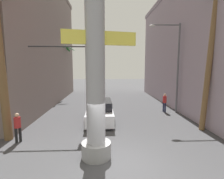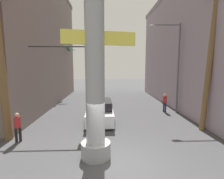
{
  "view_description": "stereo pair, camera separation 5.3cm",
  "coord_description": "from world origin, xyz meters",
  "px_view_note": "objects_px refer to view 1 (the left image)",
  "views": [
    {
      "loc": [
        -0.51,
        -6.87,
        4.0
      ],
      "look_at": [
        0.0,
        4.82,
        2.52
      ],
      "focal_mm": 28.0,
      "sensor_mm": 36.0,
      "label": 1
    },
    {
      "loc": [
        -0.46,
        -6.87,
        4.0
      ],
      "look_at": [
        0.0,
        4.82,
        2.52
      ],
      "focal_mm": 28.0,
      "sensor_mm": 36.0,
      "label": 2
    }
  ],
  "objects_px": {
    "traffic_light_mast": "(50,68)",
    "palm_tree_near_right": "(210,40)",
    "car_lead": "(100,111)",
    "pedestrian_mid_right": "(165,101)",
    "pedestrian_curb_left": "(18,125)",
    "street_lamp": "(174,60)",
    "neon_sign_pole": "(95,49)",
    "palm_tree_far_left": "(63,63)"
  },
  "relations": [
    {
      "from": "traffic_light_mast",
      "to": "palm_tree_near_right",
      "type": "bearing_deg",
      "value": -9.86
    },
    {
      "from": "car_lead",
      "to": "pedestrian_mid_right",
      "type": "distance_m",
      "value": 6.26
    },
    {
      "from": "palm_tree_near_right",
      "to": "pedestrian_curb_left",
      "type": "xyz_separation_m",
      "value": [
        -11.16,
        -1.51,
        -4.71
      ]
    },
    {
      "from": "palm_tree_near_right",
      "to": "car_lead",
      "type": "bearing_deg",
      "value": 162.44
    },
    {
      "from": "pedestrian_mid_right",
      "to": "pedestrian_curb_left",
      "type": "bearing_deg",
      "value": -148.97
    },
    {
      "from": "street_lamp",
      "to": "neon_sign_pole",
      "type": "bearing_deg",
      "value": -129.93
    },
    {
      "from": "street_lamp",
      "to": "traffic_light_mast",
      "type": "relative_size",
      "value": 1.39
    },
    {
      "from": "street_lamp",
      "to": "pedestrian_mid_right",
      "type": "xyz_separation_m",
      "value": [
        -0.6,
        0.2,
        -3.68
      ]
    },
    {
      "from": "palm_tree_near_right",
      "to": "street_lamp",
      "type": "bearing_deg",
      "value": 96.6
    },
    {
      "from": "street_lamp",
      "to": "traffic_light_mast",
      "type": "bearing_deg",
      "value": -165.48
    },
    {
      "from": "pedestrian_curb_left",
      "to": "palm_tree_far_left",
      "type": "bearing_deg",
      "value": 93.56
    },
    {
      "from": "car_lead",
      "to": "pedestrian_mid_right",
      "type": "height_order",
      "value": "pedestrian_mid_right"
    },
    {
      "from": "traffic_light_mast",
      "to": "car_lead",
      "type": "relative_size",
      "value": 1.17
    },
    {
      "from": "palm_tree_far_left",
      "to": "pedestrian_curb_left",
      "type": "xyz_separation_m",
      "value": [
        0.94,
        -15.04,
        -3.69
      ]
    },
    {
      "from": "traffic_light_mast",
      "to": "pedestrian_mid_right",
      "type": "height_order",
      "value": "traffic_light_mast"
    },
    {
      "from": "street_lamp",
      "to": "pedestrian_mid_right",
      "type": "distance_m",
      "value": 3.74
    },
    {
      "from": "neon_sign_pole",
      "to": "pedestrian_mid_right",
      "type": "relative_size",
      "value": 6.28
    },
    {
      "from": "traffic_light_mast",
      "to": "pedestrian_curb_left",
      "type": "height_order",
      "value": "traffic_light_mast"
    },
    {
      "from": "car_lead",
      "to": "palm_tree_far_left",
      "type": "height_order",
      "value": "palm_tree_far_left"
    },
    {
      "from": "neon_sign_pole",
      "to": "palm_tree_far_left",
      "type": "xyz_separation_m",
      "value": [
        -5.21,
        16.82,
        -0.16
      ]
    },
    {
      "from": "traffic_light_mast",
      "to": "palm_tree_near_right",
      "type": "xyz_separation_m",
      "value": [
        10.32,
        -1.8,
        1.71
      ]
    },
    {
      "from": "neon_sign_pole",
      "to": "pedestrian_curb_left",
      "type": "relative_size",
      "value": 6.52
    },
    {
      "from": "neon_sign_pole",
      "to": "street_lamp",
      "type": "height_order",
      "value": "neon_sign_pole"
    },
    {
      "from": "neon_sign_pole",
      "to": "street_lamp",
      "type": "relative_size",
      "value": 1.36
    },
    {
      "from": "pedestrian_curb_left",
      "to": "car_lead",
      "type": "bearing_deg",
      "value": 40.82
    },
    {
      "from": "pedestrian_curb_left",
      "to": "traffic_light_mast",
      "type": "bearing_deg",
      "value": 75.81
    },
    {
      "from": "pedestrian_mid_right",
      "to": "street_lamp",
      "type": "bearing_deg",
      "value": -18.82
    },
    {
      "from": "traffic_light_mast",
      "to": "pedestrian_curb_left",
      "type": "relative_size",
      "value": 3.46
    },
    {
      "from": "palm_tree_far_left",
      "to": "pedestrian_mid_right",
      "type": "relative_size",
      "value": 4.25
    },
    {
      "from": "car_lead",
      "to": "pedestrian_curb_left",
      "type": "bearing_deg",
      "value": -139.18
    },
    {
      "from": "traffic_light_mast",
      "to": "pedestrian_curb_left",
      "type": "distance_m",
      "value": 4.54
    },
    {
      "from": "pedestrian_mid_right",
      "to": "traffic_light_mast",
      "type": "bearing_deg",
      "value": -163.42
    },
    {
      "from": "pedestrian_curb_left",
      "to": "pedestrian_mid_right",
      "type": "bearing_deg",
      "value": 31.03
    },
    {
      "from": "street_lamp",
      "to": "palm_tree_far_left",
      "type": "height_order",
      "value": "street_lamp"
    },
    {
      "from": "palm_tree_near_right",
      "to": "pedestrian_curb_left",
      "type": "height_order",
      "value": "palm_tree_near_right"
    },
    {
      "from": "pedestrian_mid_right",
      "to": "neon_sign_pole",
      "type": "bearing_deg",
      "value": -126.48
    },
    {
      "from": "street_lamp",
      "to": "palm_tree_far_left",
      "type": "bearing_deg",
      "value": 141.59
    },
    {
      "from": "street_lamp",
      "to": "car_lead",
      "type": "height_order",
      "value": "street_lamp"
    },
    {
      "from": "car_lead",
      "to": "palm_tree_near_right",
      "type": "distance_m",
      "value": 8.74
    },
    {
      "from": "car_lead",
      "to": "pedestrian_mid_right",
      "type": "bearing_deg",
      "value": 22.2
    },
    {
      "from": "palm_tree_far_left",
      "to": "street_lamp",
      "type": "bearing_deg",
      "value": -38.41
    },
    {
      "from": "street_lamp",
      "to": "pedestrian_mid_right",
      "type": "bearing_deg",
      "value": 161.18
    }
  ]
}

